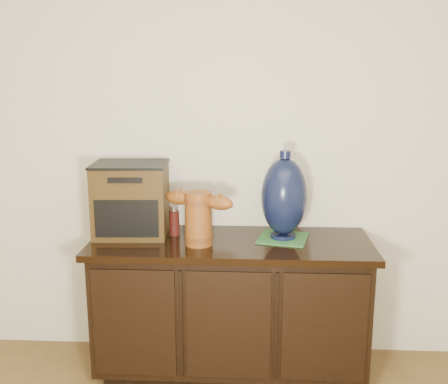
# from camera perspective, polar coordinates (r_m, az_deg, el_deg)

# --- Properties ---
(sideboard) EXTENTS (1.46, 0.56, 0.75)m
(sideboard) POSITION_cam_1_polar(r_m,az_deg,el_deg) (2.87, 0.71, -12.30)
(sideboard) COLOR black
(sideboard) RESTS_ON ground
(terracotta_vessel) EXTENTS (0.38, 0.22, 0.27)m
(terracotta_vessel) POSITION_cam_1_polar(r_m,az_deg,el_deg) (2.64, -2.79, -2.54)
(terracotta_vessel) COLOR brown
(terracotta_vessel) RESTS_ON sideboard
(tv_radio) EXTENTS (0.40, 0.33, 0.39)m
(tv_radio) POSITION_cam_1_polar(r_m,az_deg,el_deg) (2.84, -10.07, -0.78)
(tv_radio) COLOR #37250D
(tv_radio) RESTS_ON sideboard
(green_mat) EXTENTS (0.30, 0.30, 0.01)m
(green_mat) POSITION_cam_1_polar(r_m,az_deg,el_deg) (2.78, 6.43, -5.01)
(green_mat) COLOR #295B2B
(green_mat) RESTS_ON sideboard
(lamp_base) EXTENTS (0.28, 0.28, 0.46)m
(lamp_base) POSITION_cam_1_polar(r_m,az_deg,el_deg) (2.72, 6.55, -0.55)
(lamp_base) COLOR black
(lamp_base) RESTS_ON green_mat
(spray_can) EXTENTS (0.06, 0.06, 0.16)m
(spray_can) POSITION_cam_1_polar(r_m,az_deg,el_deg) (2.82, -5.43, -3.14)
(spray_can) COLOR #601810
(spray_can) RESTS_ON sideboard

